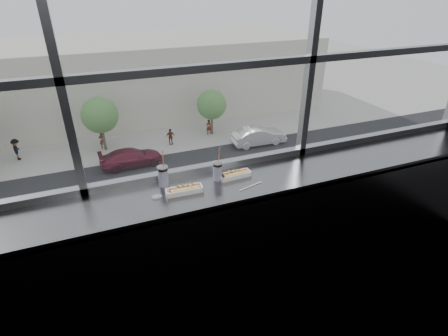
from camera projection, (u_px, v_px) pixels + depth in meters
name	position (u px, v px, depth m)	size (l,w,h in m)	color
wall_back_lower	(205.00, 221.00, 3.36)	(6.00, 6.00, 0.00)	black
window_glass	(198.00, 26.00, 2.55)	(6.00, 6.00, 0.00)	silver
window_mullions	(199.00, 26.00, 2.53)	(6.00, 0.08, 2.40)	gray
counter	(214.00, 189.00, 2.89)	(6.00, 0.55, 0.06)	slate
counter_fascia	(226.00, 256.00, 2.93)	(6.00, 0.04, 1.04)	slate
hotdog_tray_left	(184.00, 189.00, 2.77)	(0.30, 0.11, 0.07)	white
hotdog_tray_right	(235.00, 174.00, 2.99)	(0.28, 0.10, 0.07)	white
soda_cup_left	(163.00, 175.00, 2.84)	(0.09, 0.09, 0.33)	white
soda_cup_right	(218.00, 170.00, 2.93)	(0.08, 0.08, 0.31)	white
loose_straw	(251.00, 186.00, 2.87)	(0.01, 0.01, 0.23)	white
wrapper	(157.00, 196.00, 2.72)	(0.09, 0.07, 0.02)	silver
plaza_ground	(97.00, 101.00, 44.44)	(120.00, 120.00, 0.00)	#A9A49D
street_asphalt	(120.00, 193.00, 25.20)	(80.00, 10.00, 0.06)	black
far_sidewalk	(109.00, 149.00, 31.75)	(80.00, 6.00, 0.04)	#A9A49D
far_building	(94.00, 80.00, 38.05)	(50.00, 14.00, 8.00)	beige
car_near_c	(121.00, 211.00, 21.30)	(6.73, 2.80, 2.24)	maroon
car_near_d	(229.00, 189.00, 23.65)	(6.40, 2.67, 2.13)	white
car_near_e	(326.00, 168.00, 26.16)	(6.88, 2.87, 2.29)	#4D2DB9
car_far_c	(259.00, 133.00, 32.19)	(6.70, 2.79, 2.23)	white
car_far_b	(131.00, 155.00, 28.48)	(5.80, 2.42, 1.93)	maroon
pedestrian_d	(209.00, 125.00, 34.47)	(0.81, 0.61, 1.82)	#66605B
pedestrian_b	(102.00, 139.00, 31.47)	(0.86, 0.65, 1.95)	#66605B
pedestrian_c	(170.00, 135.00, 32.28)	(0.82, 0.61, 1.84)	#66605B
pedestrian_a	(16.00, 147.00, 29.41)	(1.01, 0.75, 2.26)	#66605B
tree_center	(100.00, 115.00, 30.10)	(3.14, 3.14, 4.90)	#47382B
tree_right	(212.00, 105.00, 33.56)	(2.87, 2.87, 4.48)	#47382B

